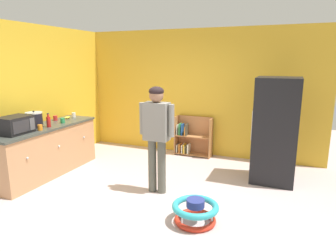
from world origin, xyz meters
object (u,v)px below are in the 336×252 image
refrigerator (275,131)px  crock_pot (34,120)px  standing_person (157,130)px  red_cup (55,118)px  kitchen_counter (46,150)px  white_cup (74,115)px  bookshelf (192,138)px  orange_cup (40,127)px  baby_walker (195,211)px  green_cup (63,121)px  banana_bunch (68,117)px  ketchup_bottle (49,121)px  microwave (15,125)px

refrigerator → crock_pot: 4.15m
refrigerator → crock_pot: bearing=-160.5°
standing_person → red_cup: 2.39m
kitchen_counter → white_cup: (-0.06, 0.89, 0.50)m
white_cup → bookshelf: bearing=29.3°
orange_cup → red_cup: size_ratio=1.00×
refrigerator → red_cup: size_ratio=18.74×
kitchen_counter → red_cup: bearing=109.5°
refrigerator → baby_walker: (-0.82, -1.84, -0.73)m
bookshelf → green_cup: bearing=-138.2°
baby_walker → crock_pot: crock_pot is taller
banana_bunch → ketchup_bottle: bearing=-74.5°
standing_person → ketchup_bottle: 2.04m
kitchen_counter → orange_cup: bearing=-54.7°
white_cup → refrigerator: bearing=5.3°
orange_cup → green_cup: bearing=95.6°
bookshelf → green_cup: green_cup is taller
white_cup → red_cup: bearing=-104.8°
refrigerator → baby_walker: refrigerator is taller
refrigerator → white_cup: (-3.91, -0.36, 0.06)m
refrigerator → standing_person: refrigerator is taller
kitchen_counter → white_cup: 1.02m
bookshelf → standing_person: (0.08, -2.03, 0.65)m
white_cup → baby_walker: bearing=-25.7°
crock_pot → ketchup_bottle: bearing=28.7°
orange_cup → bookshelf: bearing=51.1°
crock_pot → ketchup_bottle: (0.21, 0.11, -0.04)m
crock_pot → white_cup: (0.00, 1.02, -0.09)m
kitchen_counter → red_cup: size_ratio=22.39×
bookshelf → baby_walker: size_ratio=1.41×
microwave → red_cup: bearing=99.4°
baby_walker → ketchup_bottle: size_ratio=2.46×
crock_pot → standing_person: bearing=5.1°
crock_pot → white_cup: 1.02m
refrigerator → standing_person: 2.04m
crock_pot → red_cup: (-0.10, 0.61, -0.09)m
ketchup_bottle → crock_pot: bearing=-151.3°
banana_bunch → red_cup: 0.25m
orange_cup → baby_walker: bearing=-6.5°
bookshelf → green_cup: (-1.97, -1.76, 0.58)m
ketchup_bottle → green_cup: 0.36m
baby_walker → crock_pot: 3.24m
bookshelf → standing_person: bearing=-87.6°
baby_walker → orange_cup: size_ratio=6.36×
crock_pot → banana_bunch: (0.01, 0.84, -0.11)m
refrigerator → green_cup: refrigerator is taller
bookshelf → banana_bunch: (-2.16, -1.40, 0.56)m
kitchen_counter → red_cup: (-0.17, 0.48, 0.50)m
bookshelf → banana_bunch: size_ratio=5.45×
orange_cup → green_cup: (-0.06, 0.61, 0.00)m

